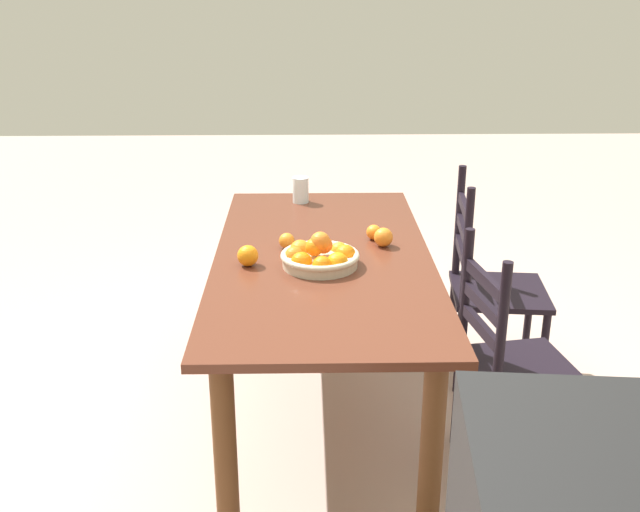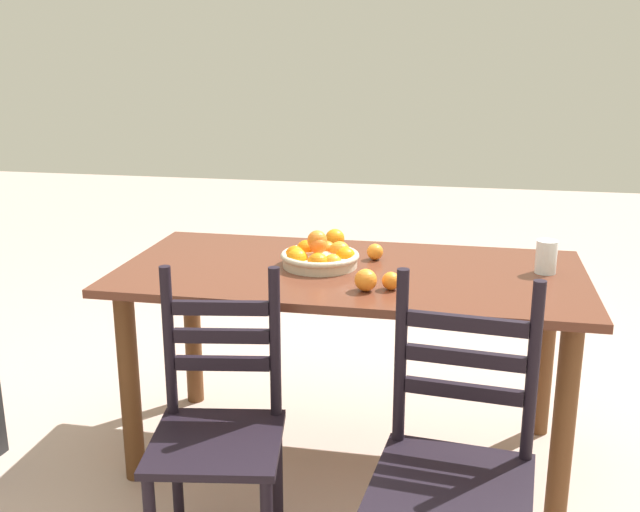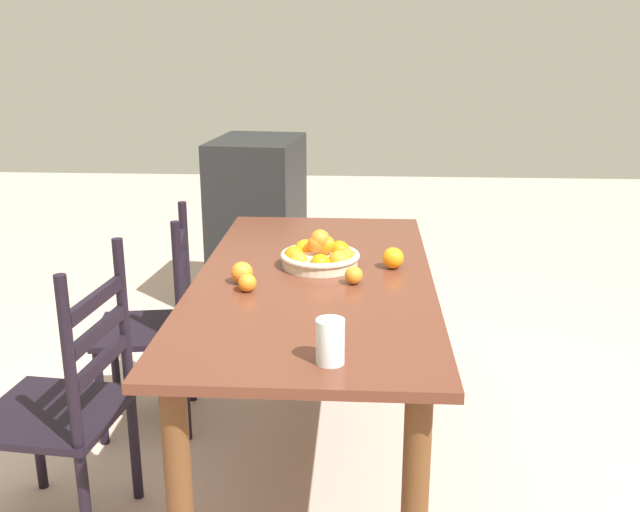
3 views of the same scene
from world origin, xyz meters
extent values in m
plane|color=#BBA092|center=(0.00, 0.00, 0.00)|extent=(12.00, 12.00, 0.00)
cube|color=#582C1E|center=(0.00, 0.00, 0.76)|extent=(1.73, 0.85, 0.03)
cylinder|color=#5A341A|center=(-0.77, -0.32, 0.37)|extent=(0.07, 0.07, 0.74)
cylinder|color=#5A341A|center=(0.77, -0.32, 0.37)|extent=(0.07, 0.07, 0.74)
cylinder|color=#5A341A|center=(-0.77, 0.32, 0.37)|extent=(0.07, 0.07, 0.74)
cylinder|color=#5A341A|center=(0.77, 0.32, 0.37)|extent=(0.07, 0.07, 0.74)
cube|color=black|center=(-0.41, 0.83, 0.43)|extent=(0.47, 0.47, 0.03)
cylinder|color=black|center=(-0.25, 0.62, 0.21)|extent=(0.04, 0.04, 0.41)
cylinder|color=black|center=(-0.25, 0.62, 0.71)|extent=(0.04, 0.04, 0.53)
cylinder|color=black|center=(-0.62, 0.66, 0.71)|extent=(0.04, 0.04, 0.53)
cube|color=black|center=(-0.43, 0.64, 0.62)|extent=(0.34, 0.06, 0.04)
cube|color=black|center=(-0.43, 0.64, 0.73)|extent=(0.34, 0.06, 0.04)
cube|color=black|center=(-0.43, 0.64, 0.83)|extent=(0.34, 0.06, 0.04)
cube|color=black|center=(0.29, 0.73, 0.42)|extent=(0.45, 0.45, 0.03)
cylinder|color=black|center=(0.49, 0.59, 0.21)|extent=(0.04, 0.04, 0.41)
cylinder|color=black|center=(0.15, 0.54, 0.21)|extent=(0.04, 0.04, 0.41)
cylinder|color=black|center=(0.49, 0.59, 0.68)|extent=(0.04, 0.04, 0.49)
cylinder|color=black|center=(0.15, 0.54, 0.68)|extent=(0.04, 0.04, 0.49)
cube|color=black|center=(0.32, 0.56, 0.61)|extent=(0.30, 0.07, 0.04)
cube|color=black|center=(0.32, 0.56, 0.70)|extent=(0.30, 0.07, 0.04)
cube|color=black|center=(0.32, 0.56, 0.80)|extent=(0.30, 0.07, 0.04)
cylinder|color=beige|center=(0.12, -0.01, 0.79)|extent=(0.28, 0.28, 0.04)
torus|color=beige|center=(0.12, -0.01, 0.82)|extent=(0.30, 0.30, 0.02)
sphere|color=orange|center=(0.22, -0.01, 0.81)|extent=(0.07, 0.07, 0.07)
sphere|color=orange|center=(0.19, 0.05, 0.81)|extent=(0.08, 0.08, 0.08)
sphere|color=orange|center=(0.11, 0.08, 0.81)|extent=(0.08, 0.08, 0.08)
sphere|color=orange|center=(0.06, 0.06, 0.81)|extent=(0.07, 0.07, 0.07)
sphere|color=orange|center=(0.02, -0.02, 0.81)|extent=(0.08, 0.08, 0.08)
sphere|color=orange|center=(0.06, -0.09, 0.81)|extent=(0.08, 0.08, 0.08)
sphere|color=orange|center=(0.11, -0.11, 0.81)|extent=(0.07, 0.07, 0.07)
sphere|color=orange|center=(0.19, -0.08, 0.81)|extent=(0.08, 0.08, 0.08)
sphere|color=orange|center=(0.13, -0.01, 0.87)|extent=(0.07, 0.07, 0.07)
sphere|color=orange|center=(0.13, -0.04, 0.85)|extent=(0.07, 0.07, 0.07)
sphere|color=orange|center=(0.12, 0.00, 0.86)|extent=(0.07, 0.07, 0.07)
sphere|color=orange|center=(-0.17, 0.21, 0.80)|extent=(0.06, 0.06, 0.06)
sphere|color=orange|center=(0.11, -0.29, 0.81)|extent=(0.08, 0.08, 0.08)
sphere|color=orange|center=(-0.07, -0.14, 0.81)|extent=(0.06, 0.06, 0.06)
sphere|color=orange|center=(-0.09, 0.25, 0.81)|extent=(0.08, 0.08, 0.08)
cylinder|color=silver|center=(-0.71, -0.09, 0.83)|extent=(0.08, 0.08, 0.12)
camera|label=1|loc=(2.72, -0.07, 1.81)|focal=41.69mm
camera|label=2|loc=(-0.40, 2.64, 1.58)|focal=41.81mm
camera|label=3|loc=(-2.46, -0.17, 1.61)|focal=40.67mm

